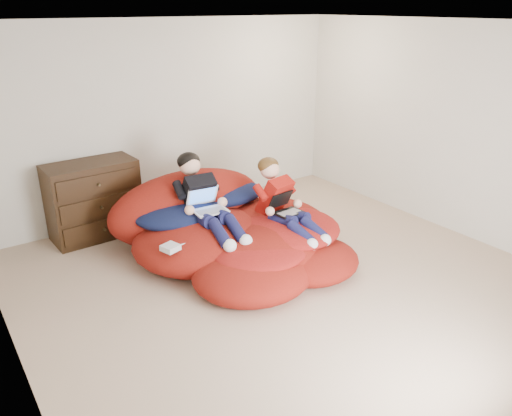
{
  "coord_description": "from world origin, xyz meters",
  "views": [
    {
      "loc": [
        -2.8,
        -3.46,
        2.64
      ],
      "look_at": [
        -0.09,
        0.43,
        0.7
      ],
      "focal_mm": 35.0,
      "sensor_mm": 36.0,
      "label": 1
    }
  ],
  "objects": [
    {
      "name": "laptop_white",
      "position": [
        -0.37,
        0.96,
        0.64
      ],
      "size": [
        0.37,
        0.38,
        0.24
      ],
      "color": "silver",
      "rests_on": "older_boy"
    },
    {
      "name": "room_shell",
      "position": [
        0.0,
        0.0,
        0.22
      ],
      "size": [
        5.1,
        5.1,
        2.77
      ],
      "color": "tan",
      "rests_on": "ground"
    },
    {
      "name": "beanbag_pile",
      "position": [
        -0.1,
        0.86,
        0.26
      ],
      "size": [
        2.44,
        2.4,
        0.91
      ],
      "color": "maroon",
      "rests_on": "ground"
    },
    {
      "name": "younger_boy",
      "position": [
        0.39,
        0.61,
        0.64
      ],
      "size": [
        0.38,
        1.08,
        0.76
      ],
      "color": "#A9160E",
      "rests_on": "beanbag_pile"
    },
    {
      "name": "cream_pillow",
      "position": [
        -0.65,
        1.58,
        0.62
      ],
      "size": [
        0.47,
        0.3,
        0.3
      ],
      "primitive_type": "ellipsoid",
      "color": "beige",
      "rests_on": "beanbag_pile"
    },
    {
      "name": "older_boy",
      "position": [
        -0.37,
        1.03,
        0.71
      ],
      "size": [
        0.37,
        1.19,
        0.78
      ],
      "color": "black",
      "rests_on": "beanbag_pile"
    },
    {
      "name": "dresser",
      "position": [
        -1.21,
        2.22,
        0.47
      ],
      "size": [
        1.06,
        0.6,
        0.93
      ],
      "color": "black",
      "rests_on": "ground"
    },
    {
      "name": "power_adapter",
      "position": [
        -0.98,
        0.63,
        0.42
      ],
      "size": [
        0.19,
        0.19,
        0.06
      ],
      "primitive_type": "cube",
      "rotation": [
        0.0,
        0.0,
        0.3
      ],
      "color": "silver",
      "rests_on": "beanbag_pile"
    },
    {
      "name": "laptop_black",
      "position": [
        0.39,
        0.55,
        0.56
      ],
      "size": [
        0.32,
        0.33,
        0.21
      ],
      "color": "black",
      "rests_on": "younger_boy"
    }
  ]
}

